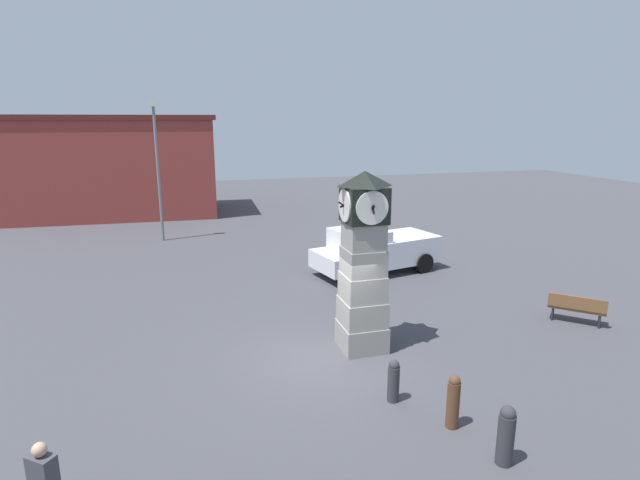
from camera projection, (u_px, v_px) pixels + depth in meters
The scene contains 9 objects.
ground_plane at pixel (327, 358), 12.95m from camera, with size 80.08×80.08×0.00m, color #424247.
clock_tower at pixel (363, 266), 13.02m from camera, with size 1.35×1.35×4.80m.
bollard_near_tower at pixel (506, 435), 8.87m from camera, with size 0.30×0.30×1.15m.
bollard_mid_row at pixel (453, 401), 9.94m from camera, with size 0.26×0.26×1.14m.
bollard_far_row at pixel (394, 380), 10.90m from camera, with size 0.26×0.26×0.98m.
pickup_truck at pixel (377, 250), 20.09m from camera, with size 5.58×3.19×1.85m.
bench at pixel (577, 307), 15.09m from camera, with size 1.51×1.51×0.90m.
street_lamp_near_road at pixel (157, 163), 24.65m from camera, with size 0.50×0.24×6.88m.
warehouse_blue_far at pixel (114, 166), 31.94m from camera, with size 13.15×7.31×6.30m.
Camera 1 is at (-3.47, -11.34, 6.05)m, focal length 28.00 mm.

